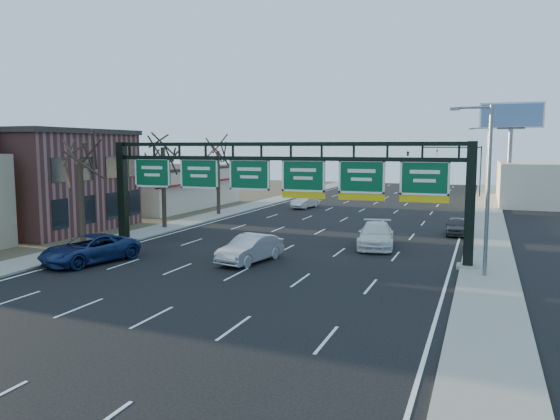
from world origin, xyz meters
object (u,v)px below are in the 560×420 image
at_px(car_white_wagon, 376,235).
at_px(car_silver_sedan, 250,249).
at_px(sign_gantry, 278,183).
at_px(car_blue_suv, 90,249).

bearing_deg(car_white_wagon, car_silver_sedan, -137.89).
xyz_separation_m(sign_gantry, car_white_wagon, (5.40, 4.67, -3.79)).
bearing_deg(car_blue_suv, car_white_wagon, 50.92).
distance_m(car_blue_suv, car_silver_sedan, 9.56).
relative_size(car_silver_sedan, car_white_wagon, 0.86).
bearing_deg(car_white_wagon, sign_gantry, -147.88).
height_order(car_silver_sedan, car_white_wagon, car_white_wagon).
relative_size(car_blue_suv, car_white_wagon, 1.03).
bearing_deg(sign_gantry, car_silver_sedan, -104.21).
bearing_deg(sign_gantry, car_blue_suv, -146.52).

